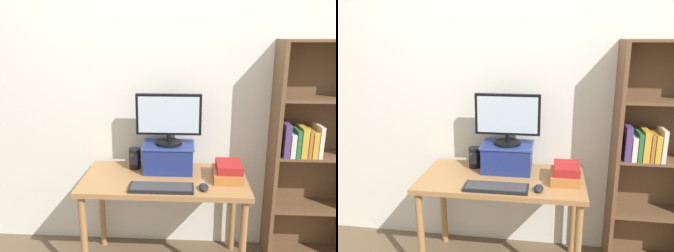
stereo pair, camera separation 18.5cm
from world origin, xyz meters
TOP-DOWN VIEW (x-y plane):
  - back_wall at (0.00, 0.39)m, footprint 7.00×0.08m
  - desk at (0.00, 0.00)m, footprint 1.19×0.60m
  - bookshelf_unit at (1.11, 0.23)m, footprint 0.64×0.28m
  - riser_box at (0.02, 0.14)m, footprint 0.39×0.28m
  - computer_monitor at (0.02, 0.14)m, footprint 0.48×0.20m
  - keyboard at (-0.01, -0.20)m, footprint 0.43×0.15m
  - computer_mouse at (0.28, -0.19)m, footprint 0.06×0.10m
  - book_stack at (0.45, -0.00)m, footprint 0.20×0.26m
  - desk_speaker at (-0.24, 0.16)m, footprint 0.09×0.09m

SIDE VIEW (x-z plane):
  - desk at x=0.00m, z-range 0.28..1.03m
  - keyboard at x=-0.01m, z-range 0.75..0.78m
  - computer_mouse at x=0.28m, z-range 0.75..0.79m
  - book_stack at x=0.45m, z-range 0.75..0.87m
  - desk_speaker at x=-0.24m, z-range 0.75..0.92m
  - riser_box at x=0.02m, z-range 0.76..0.97m
  - bookshelf_unit at x=1.11m, z-range 0.02..1.75m
  - computer_monitor at x=0.02m, z-range 0.97..1.36m
  - back_wall at x=0.00m, z-range 0.00..2.60m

